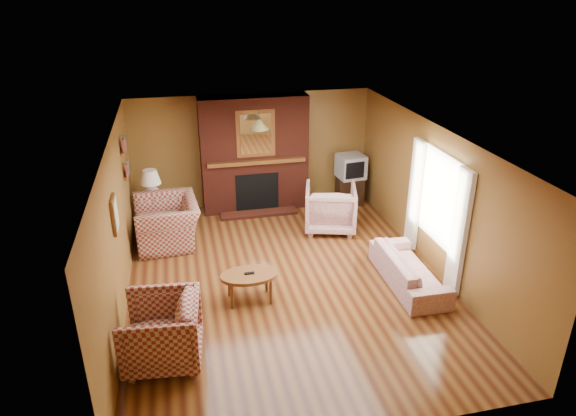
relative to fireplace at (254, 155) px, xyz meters
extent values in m
plane|color=#431E0E|center=(0.00, -2.98, -1.18)|extent=(6.50, 6.50, 0.00)
plane|color=silver|center=(0.00, -2.98, 1.22)|extent=(6.50, 6.50, 0.00)
plane|color=brown|center=(0.00, 0.27, 0.02)|extent=(6.50, 0.00, 6.50)
plane|color=brown|center=(0.00, -6.23, 0.02)|extent=(6.50, 0.00, 6.50)
plane|color=brown|center=(-2.50, -2.98, 0.02)|extent=(0.00, 6.50, 6.50)
plane|color=brown|center=(2.50, -2.98, 0.02)|extent=(0.00, 6.50, 6.50)
cube|color=#501B11|center=(0.00, 0.02, 0.02)|extent=(2.20, 0.50, 2.40)
cube|color=black|center=(0.00, -0.21, -0.73)|extent=(0.90, 0.06, 0.80)
cube|color=#501B11|center=(0.00, -0.38, -1.15)|extent=(1.60, 0.35, 0.06)
cube|color=brown|center=(0.00, -0.25, -0.06)|extent=(2.00, 0.18, 0.08)
cube|color=brown|center=(0.00, -0.22, 0.52)|extent=(0.78, 0.05, 0.95)
cube|color=white|center=(0.00, -0.25, 0.52)|extent=(0.62, 0.02, 0.80)
cube|color=beige|center=(2.44, -3.93, -0.13)|extent=(0.08, 0.35, 2.00)
cube|color=beige|center=(2.44, -2.43, -0.13)|extent=(0.08, 0.35, 2.00)
cube|color=white|center=(2.48, -3.18, 0.12)|extent=(0.03, 1.10, 1.50)
cube|color=brown|center=(-2.47, -1.08, 0.17)|extent=(0.06, 0.55, 0.04)
cube|color=brown|center=(-2.47, -1.08, 0.62)|extent=(0.06, 0.55, 0.04)
cube|color=brown|center=(-2.47, -3.28, 0.37)|extent=(0.04, 0.40, 0.50)
cube|color=silver|center=(-2.44, -3.28, 0.37)|extent=(0.01, 0.32, 0.42)
cylinder|color=black|center=(0.00, -0.68, 1.04)|extent=(0.01, 0.01, 0.35)
cone|color=tan|center=(0.00, -0.68, 0.82)|extent=(0.36, 0.36, 0.18)
imported|color=maroon|center=(-1.85, -1.24, -0.77)|extent=(1.21, 1.36, 0.83)
imported|color=maroon|center=(-1.95, -4.55, -0.74)|extent=(1.07, 1.04, 0.89)
imported|color=beige|center=(1.90, -3.54, -0.92)|extent=(0.73, 1.80, 0.52)
imported|color=beige|center=(1.25, -1.35, -0.73)|extent=(1.19, 1.21, 0.89)
ellipsoid|color=brown|center=(-0.66, -3.45, -0.75)|extent=(0.88, 0.54, 0.05)
cube|color=black|center=(-0.66, -3.45, -0.71)|extent=(0.15, 0.05, 0.02)
cylinder|color=brown|center=(-0.37, -3.27, -0.98)|extent=(0.05, 0.05, 0.41)
cylinder|color=brown|center=(-0.95, -3.27, -0.98)|extent=(0.05, 0.05, 0.41)
cylinder|color=brown|center=(-0.37, -3.62, -0.98)|extent=(0.05, 0.05, 0.41)
cylinder|color=brown|center=(-0.95, -3.62, -0.98)|extent=(0.05, 0.05, 0.41)
cube|color=brown|center=(-2.10, -0.53, -0.90)|extent=(0.44, 0.44, 0.56)
sphere|color=silver|center=(-2.10, -0.53, -0.47)|extent=(0.31, 0.31, 0.31)
cylinder|color=black|center=(-2.10, -0.53, -0.29)|extent=(0.03, 0.03, 0.10)
cone|color=white|center=(-2.10, -0.53, -0.11)|extent=(0.39, 0.39, 0.27)
cube|color=black|center=(2.05, -0.18, -0.89)|extent=(0.59, 0.54, 0.59)
cube|color=#A5A8AD|center=(2.05, -0.18, -0.34)|extent=(0.60, 0.58, 0.50)
cube|color=black|center=(2.05, -0.45, -0.34)|extent=(0.42, 0.07, 0.35)
camera|label=1|loc=(-1.55, -10.03, 3.31)|focal=32.00mm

